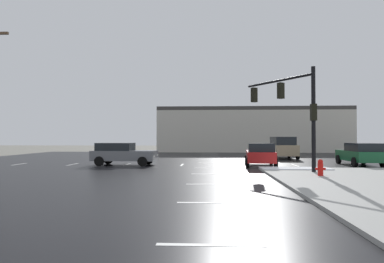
# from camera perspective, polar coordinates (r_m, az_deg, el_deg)

# --- Properties ---
(ground_plane) EXTENTS (120.00, 120.00, 0.00)m
(ground_plane) POSITION_cam_1_polar(r_m,az_deg,el_deg) (24.26, 3.04, -5.71)
(ground_plane) COLOR slate
(road_asphalt) EXTENTS (44.00, 44.00, 0.02)m
(road_asphalt) POSITION_cam_1_polar(r_m,az_deg,el_deg) (24.26, 3.04, -5.69)
(road_asphalt) COLOR black
(road_asphalt) RESTS_ON ground_plane
(snow_strip_curbside) EXTENTS (4.00, 1.60, 0.06)m
(snow_strip_curbside) POSITION_cam_1_polar(r_m,az_deg,el_deg) (20.87, 16.99, -5.96)
(snow_strip_curbside) COLOR white
(snow_strip_curbside) RESTS_ON sidewalk_corner
(lane_markings) EXTENTS (36.15, 36.15, 0.01)m
(lane_markings) POSITION_cam_1_polar(r_m,az_deg,el_deg) (22.91, 6.07, -5.92)
(lane_markings) COLOR silver
(lane_markings) RESTS_ON road_asphalt
(traffic_signal_mast) EXTENTS (3.14, 4.57, 5.67)m
(traffic_signal_mast) POSITION_cam_1_polar(r_m,az_deg,el_deg) (20.36, 16.51, 4.59)
(traffic_signal_mast) COLOR black
(traffic_signal_mast) RESTS_ON sidewalk_corner
(fire_hydrant) EXTENTS (0.48, 0.26, 0.79)m
(fire_hydrant) POSITION_cam_1_polar(r_m,az_deg,el_deg) (17.52, 20.83, -5.68)
(fire_hydrant) COLOR red
(fire_hydrant) RESTS_ON sidewalk_corner
(strip_building_background) EXTENTS (25.86, 8.00, 6.11)m
(strip_building_background) POSITION_cam_1_polar(r_m,az_deg,el_deg) (48.70, 9.98, 0.24)
(strip_building_background) COLOR beige
(strip_building_background) RESTS_ON ground_plane
(sedan_grey) EXTENTS (4.61, 2.21, 1.58)m
(sedan_grey) POSITION_cam_1_polar(r_m,az_deg,el_deg) (24.66, -11.68, -3.63)
(sedan_grey) COLOR slate
(sedan_grey) RESTS_ON road_asphalt
(sedan_green) EXTENTS (2.14, 4.59, 1.58)m
(sedan_green) POSITION_cam_1_polar(r_m,az_deg,el_deg) (26.38, 26.49, -3.37)
(sedan_green) COLOR #195933
(sedan_green) RESTS_ON road_asphalt
(suv_tan) EXTENTS (2.17, 4.84, 2.03)m
(suv_tan) POSITION_cam_1_polar(r_m,az_deg,el_deg) (32.93, 15.02, -2.55)
(suv_tan) COLOR tan
(suv_tan) RESTS_ON road_asphalt
(sedan_red) EXTENTS (2.33, 4.65, 1.58)m
(sedan_red) POSITION_cam_1_polar(r_m,az_deg,el_deg) (23.63, 11.42, -3.74)
(sedan_red) COLOR #B21919
(sedan_red) RESTS_ON road_asphalt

